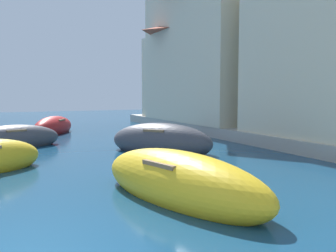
{
  "coord_description": "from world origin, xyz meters",
  "views": [
    {
      "loc": [
        0.63,
        -4.28,
        2.14
      ],
      "look_at": [
        7.53,
        10.16,
        0.69
      ],
      "focal_mm": 39.03,
      "sensor_mm": 36.0,
      "label": 1
    }
  ],
  "objects_px": {
    "moored_boat_3": "(13,140)",
    "waterfront_building_far": "(202,68)",
    "moored_boat_2": "(179,182)",
    "moored_boat_5": "(161,142)",
    "moored_boat_6": "(53,127)",
    "waterfront_building_annex": "(221,44)"
  },
  "relations": [
    {
      "from": "moored_boat_5",
      "to": "moored_boat_6",
      "type": "height_order",
      "value": "moored_boat_5"
    },
    {
      "from": "moored_boat_2",
      "to": "moored_boat_3",
      "type": "xyz_separation_m",
      "value": [
        -2.68,
        8.99,
        -0.03
      ]
    },
    {
      "from": "moored_boat_3",
      "to": "waterfront_building_far",
      "type": "bearing_deg",
      "value": -172.59
    },
    {
      "from": "moored_boat_6",
      "to": "waterfront_building_annex",
      "type": "relative_size",
      "value": 0.4
    },
    {
      "from": "moored_boat_3",
      "to": "moored_boat_5",
      "type": "height_order",
      "value": "moored_boat_5"
    },
    {
      "from": "moored_boat_6",
      "to": "waterfront_building_far",
      "type": "distance_m",
      "value": 10.17
    },
    {
      "from": "waterfront_building_far",
      "to": "moored_boat_5",
      "type": "bearing_deg",
      "value": -128.29
    },
    {
      "from": "moored_boat_3",
      "to": "waterfront_building_far",
      "type": "height_order",
      "value": "waterfront_building_far"
    },
    {
      "from": "moored_boat_6",
      "to": "waterfront_building_far",
      "type": "xyz_separation_m",
      "value": [
        9.55,
        0.72,
        3.43
      ]
    },
    {
      "from": "moored_boat_2",
      "to": "waterfront_building_annex",
      "type": "relative_size",
      "value": 0.5
    },
    {
      "from": "moored_boat_2",
      "to": "moored_boat_3",
      "type": "bearing_deg",
      "value": -178.02
    },
    {
      "from": "moored_boat_2",
      "to": "waterfront_building_far",
      "type": "bearing_deg",
      "value": 133.07
    },
    {
      "from": "waterfront_building_far",
      "to": "moored_boat_2",
      "type": "bearing_deg",
      "value": -122.3
    },
    {
      "from": "moored_boat_5",
      "to": "waterfront_building_far",
      "type": "xyz_separation_m",
      "value": [
        6.94,
        8.8,
        3.38
      ]
    },
    {
      "from": "moored_boat_5",
      "to": "moored_boat_6",
      "type": "distance_m",
      "value": 8.49
    },
    {
      "from": "waterfront_building_annex",
      "to": "waterfront_building_far",
      "type": "relative_size",
      "value": 1.28
    },
    {
      "from": "waterfront_building_far",
      "to": "waterfront_building_annex",
      "type": "bearing_deg",
      "value": -90.0
    },
    {
      "from": "moored_boat_5",
      "to": "moored_boat_6",
      "type": "bearing_deg",
      "value": -20.39
    },
    {
      "from": "moored_boat_3",
      "to": "waterfront_building_far",
      "type": "distance_m",
      "value": 13.37
    },
    {
      "from": "moored_boat_2",
      "to": "waterfront_building_far",
      "type": "relative_size",
      "value": 0.64
    },
    {
      "from": "moored_boat_6",
      "to": "waterfront_building_far",
      "type": "height_order",
      "value": "waterfront_building_far"
    },
    {
      "from": "moored_boat_3",
      "to": "moored_boat_5",
      "type": "relative_size",
      "value": 0.98
    }
  ]
}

